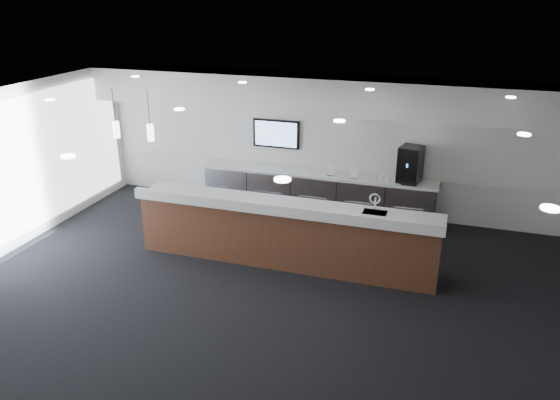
% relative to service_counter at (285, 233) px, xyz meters
% --- Properties ---
extents(ground, '(10.00, 10.00, 0.00)m').
position_rel_service_counter_xyz_m(ground, '(-0.04, -1.29, -0.57)').
color(ground, black).
rests_on(ground, ground).
extents(ceiling, '(10.00, 8.00, 0.02)m').
position_rel_service_counter_xyz_m(ceiling, '(-0.04, -1.29, 2.43)').
color(ceiling, black).
rests_on(ceiling, back_wall).
extents(back_wall, '(10.00, 0.02, 3.00)m').
position_rel_service_counter_xyz_m(back_wall, '(-0.04, 2.71, 0.93)').
color(back_wall, silver).
rests_on(back_wall, ground).
extents(soffit_bulkhead, '(10.00, 0.90, 0.70)m').
position_rel_service_counter_xyz_m(soffit_bulkhead, '(-0.04, 2.26, 2.08)').
color(soffit_bulkhead, silver).
rests_on(soffit_bulkhead, back_wall).
extents(alcove_panel, '(9.80, 0.06, 1.40)m').
position_rel_service_counter_xyz_m(alcove_panel, '(-0.04, 2.68, 1.03)').
color(alcove_panel, silver).
rests_on(alcove_panel, back_wall).
extents(back_credenza, '(5.06, 0.66, 0.95)m').
position_rel_service_counter_xyz_m(back_credenza, '(-0.04, 2.35, -0.10)').
color(back_credenza, '#999BA1').
rests_on(back_credenza, ground).
extents(wall_tv, '(1.05, 0.08, 0.62)m').
position_rel_service_counter_xyz_m(wall_tv, '(-1.04, 2.61, 1.08)').
color(wall_tv, black).
rests_on(wall_tv, back_wall).
extents(pendant_left, '(0.12, 0.12, 0.30)m').
position_rel_service_counter_xyz_m(pendant_left, '(-2.44, -0.49, 1.68)').
color(pendant_left, '#FFE8C6').
rests_on(pendant_left, ceiling).
extents(pendant_right, '(0.12, 0.12, 0.30)m').
position_rel_service_counter_xyz_m(pendant_right, '(-3.14, -0.49, 1.68)').
color(pendant_right, '#FFE8C6').
rests_on(pendant_right, ceiling).
extents(ceiling_can_lights, '(7.00, 5.00, 0.02)m').
position_rel_service_counter_xyz_m(ceiling_can_lights, '(-0.04, -1.29, 2.40)').
color(ceiling_can_lights, silver).
rests_on(ceiling_can_lights, ceiling).
extents(service_counter, '(5.41, 0.90, 1.49)m').
position_rel_service_counter_xyz_m(service_counter, '(0.00, 0.00, 0.00)').
color(service_counter, '#492B18').
rests_on(service_counter, ground).
extents(coffee_machine, '(0.51, 0.59, 0.74)m').
position_rel_service_counter_xyz_m(coffee_machine, '(1.89, 2.37, 0.74)').
color(coffee_machine, black).
rests_on(coffee_machine, back_credenza).
extents(info_sign_left, '(0.17, 0.03, 0.23)m').
position_rel_service_counter_xyz_m(info_sign_left, '(0.28, 2.24, 0.49)').
color(info_sign_left, white).
rests_on(info_sign_left, back_credenza).
extents(info_sign_right, '(0.19, 0.03, 0.25)m').
position_rel_service_counter_xyz_m(info_sign_right, '(0.80, 2.21, 0.50)').
color(info_sign_right, white).
rests_on(info_sign_right, back_credenza).
extents(cup_0, '(0.11, 0.11, 0.10)m').
position_rel_service_counter_xyz_m(cup_0, '(1.62, 2.24, 0.43)').
color(cup_0, white).
rests_on(cup_0, back_credenza).
extents(cup_1, '(0.15, 0.15, 0.10)m').
position_rel_service_counter_xyz_m(cup_1, '(1.48, 2.24, 0.43)').
color(cup_1, white).
rests_on(cup_1, back_credenza).
extents(cup_2, '(0.13, 0.13, 0.10)m').
position_rel_service_counter_xyz_m(cup_2, '(1.34, 2.24, 0.43)').
color(cup_2, white).
rests_on(cup_2, back_credenza).
extents(cup_3, '(0.14, 0.14, 0.10)m').
position_rel_service_counter_xyz_m(cup_3, '(1.20, 2.24, 0.43)').
color(cup_3, white).
rests_on(cup_3, back_credenza).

